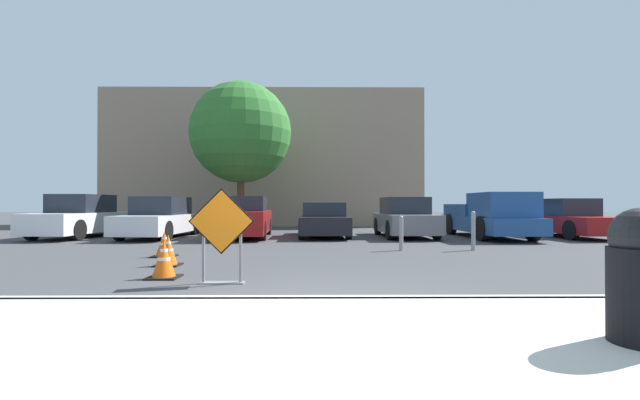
{
  "coord_description": "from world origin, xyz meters",
  "views": [
    {
      "loc": [
        -0.05,
        -5.09,
        1.25
      ],
      "look_at": [
        0.08,
        8.44,
        1.37
      ],
      "focal_mm": 24.0,
      "sensor_mm": 36.0,
      "label": 1
    }
  ],
  "objects_px": {
    "parked_car_third": "(243,218)",
    "bollard_second": "(473,230)",
    "parked_car_sixth": "(565,219)",
    "parked_car_fourth": "(324,221)",
    "parked_car_nearest": "(81,218)",
    "traffic_cone_second": "(168,251)",
    "parked_car_second": "(161,219)",
    "bollard_nearest": "(401,232)",
    "pickup_truck": "(492,218)",
    "traffic_cone_third": "(164,245)",
    "parked_car_fifth": "(405,219)",
    "traffic_cone_nearest": "(164,260)",
    "road_closed_sign": "(221,231)"
  },
  "relations": [
    {
      "from": "parked_car_fourth",
      "to": "bollard_nearest",
      "type": "xyz_separation_m",
      "value": [
        1.97,
        -4.84,
        -0.11
      ]
    },
    {
      "from": "traffic_cone_third",
      "to": "parked_car_sixth",
      "type": "height_order",
      "value": "parked_car_sixth"
    },
    {
      "from": "traffic_cone_third",
      "to": "parked_car_third",
      "type": "relative_size",
      "value": 0.13
    },
    {
      "from": "parked_car_nearest",
      "to": "parked_car_third",
      "type": "height_order",
      "value": "parked_car_nearest"
    },
    {
      "from": "traffic_cone_second",
      "to": "parked_car_fourth",
      "type": "xyz_separation_m",
      "value": [
        3.28,
        7.59,
        0.3
      ]
    },
    {
      "from": "parked_car_third",
      "to": "bollard_second",
      "type": "height_order",
      "value": "parked_car_third"
    },
    {
      "from": "road_closed_sign",
      "to": "parked_car_nearest",
      "type": "xyz_separation_m",
      "value": [
        -7.32,
        9.39,
        -0.1
      ]
    },
    {
      "from": "parked_car_nearest",
      "to": "parked_car_fourth",
      "type": "xyz_separation_m",
      "value": [
        9.1,
        0.16,
        -0.13
      ]
    },
    {
      "from": "parked_car_second",
      "to": "pickup_truck",
      "type": "height_order",
      "value": "pickup_truck"
    },
    {
      "from": "parked_car_second",
      "to": "pickup_truck",
      "type": "relative_size",
      "value": 0.88
    },
    {
      "from": "parked_car_third",
      "to": "bollard_nearest",
      "type": "bearing_deg",
      "value": 135.3
    },
    {
      "from": "traffic_cone_nearest",
      "to": "bollard_second",
      "type": "height_order",
      "value": "bollard_second"
    },
    {
      "from": "parked_car_third",
      "to": "bollard_second",
      "type": "distance_m",
      "value": 8.27
    },
    {
      "from": "parked_car_fourth",
      "to": "pickup_truck",
      "type": "height_order",
      "value": "pickup_truck"
    },
    {
      "from": "road_closed_sign",
      "to": "bollard_nearest",
      "type": "height_order",
      "value": "road_closed_sign"
    },
    {
      "from": "parked_car_second",
      "to": "parked_car_fourth",
      "type": "distance_m",
      "value": 6.08
    },
    {
      "from": "road_closed_sign",
      "to": "parked_car_sixth",
      "type": "distance_m",
      "value": 14.37
    },
    {
      "from": "traffic_cone_nearest",
      "to": "parked_car_fifth",
      "type": "height_order",
      "value": "parked_car_fifth"
    },
    {
      "from": "parked_car_fifth",
      "to": "bollard_second",
      "type": "relative_size",
      "value": 3.91
    },
    {
      "from": "parked_car_nearest",
      "to": "parked_car_fourth",
      "type": "distance_m",
      "value": 9.1
    },
    {
      "from": "road_closed_sign",
      "to": "parked_car_third",
      "type": "height_order",
      "value": "parked_car_third"
    },
    {
      "from": "parked_car_nearest",
      "to": "road_closed_sign",
      "type": "bearing_deg",
      "value": 130.99
    },
    {
      "from": "parked_car_fourth",
      "to": "parked_car_fifth",
      "type": "distance_m",
      "value": 3.04
    },
    {
      "from": "parked_car_fifth",
      "to": "traffic_cone_third",
      "type": "bearing_deg",
      "value": 39.57
    },
    {
      "from": "traffic_cone_nearest",
      "to": "traffic_cone_third",
      "type": "distance_m",
      "value": 3.04
    },
    {
      "from": "pickup_truck",
      "to": "road_closed_sign",
      "type": "bearing_deg",
      "value": 47.6
    },
    {
      "from": "road_closed_sign",
      "to": "bollard_nearest",
      "type": "relative_size",
      "value": 1.6
    },
    {
      "from": "traffic_cone_third",
      "to": "parked_car_second",
      "type": "xyz_separation_m",
      "value": [
        -2.2,
        5.85,
        0.4
      ]
    },
    {
      "from": "traffic_cone_third",
      "to": "parked_car_fifth",
      "type": "xyz_separation_m",
      "value": [
        6.9,
        5.95,
        0.4
      ]
    },
    {
      "from": "traffic_cone_second",
      "to": "parked_car_second",
      "type": "xyz_separation_m",
      "value": [
        -2.79,
        7.29,
        0.38
      ]
    },
    {
      "from": "bollard_nearest",
      "to": "bollard_second",
      "type": "relative_size",
      "value": 0.88
    },
    {
      "from": "parked_car_third",
      "to": "bollard_nearest",
      "type": "relative_size",
      "value": 4.97
    },
    {
      "from": "parked_car_sixth",
      "to": "parked_car_fourth",
      "type": "bearing_deg",
      "value": -4.91
    },
    {
      "from": "parked_car_third",
      "to": "parked_car_sixth",
      "type": "bearing_deg",
      "value": 178.1
    },
    {
      "from": "parked_car_second",
      "to": "parked_car_sixth",
      "type": "height_order",
      "value": "parked_car_second"
    },
    {
      "from": "traffic_cone_nearest",
      "to": "parked_car_second",
      "type": "relative_size",
      "value": 0.13
    },
    {
      "from": "parked_car_third",
      "to": "parked_car_fourth",
      "type": "distance_m",
      "value": 3.06
    },
    {
      "from": "pickup_truck",
      "to": "bollard_second",
      "type": "distance_m",
      "value": 4.6
    },
    {
      "from": "parked_car_fourth",
      "to": "pickup_truck",
      "type": "relative_size",
      "value": 0.79
    },
    {
      "from": "traffic_cone_second",
      "to": "parked_car_fifth",
      "type": "xyz_separation_m",
      "value": [
        6.32,
        7.4,
        0.38
      ]
    },
    {
      "from": "parked_car_third",
      "to": "pickup_truck",
      "type": "bearing_deg",
      "value": 174.44
    },
    {
      "from": "traffic_cone_second",
      "to": "parked_car_nearest",
      "type": "bearing_deg",
      "value": 128.08
    },
    {
      "from": "parked_car_third",
      "to": "parked_car_fourth",
      "type": "bearing_deg",
      "value": -176.49
    },
    {
      "from": "road_closed_sign",
      "to": "parked_car_nearest",
      "type": "bearing_deg",
      "value": 127.97
    },
    {
      "from": "parked_car_sixth",
      "to": "bollard_nearest",
      "type": "distance_m",
      "value": 8.53
    },
    {
      "from": "pickup_truck",
      "to": "parked_car_fifth",
      "type": "bearing_deg",
      "value": -11.59
    },
    {
      "from": "parked_car_second",
      "to": "pickup_truck",
      "type": "xyz_separation_m",
      "value": [
        12.14,
        -0.49,
        0.05
      ]
    },
    {
      "from": "traffic_cone_third",
      "to": "pickup_truck",
      "type": "relative_size",
      "value": 0.11
    },
    {
      "from": "parked_car_nearest",
      "to": "bollard_nearest",
      "type": "height_order",
      "value": "parked_car_nearest"
    },
    {
      "from": "parked_car_nearest",
      "to": "pickup_truck",
      "type": "bearing_deg",
      "value": -179.34
    }
  ]
}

